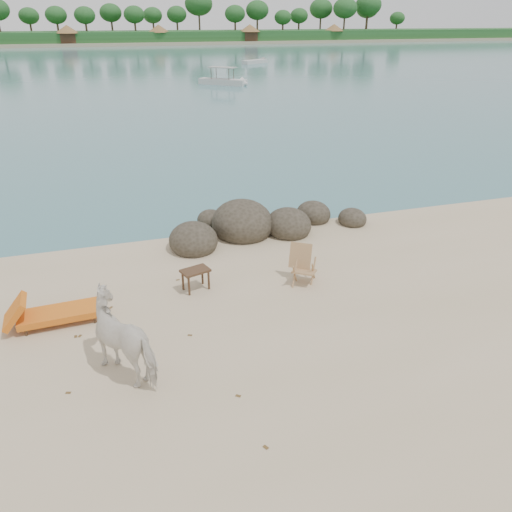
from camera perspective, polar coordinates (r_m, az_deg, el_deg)
The scene contains 11 objects.
water at distance 98.58m, azimuth -17.05°, elevation 20.96°, with size 400.00×400.00×0.00m, color #386671.
far_shore at distance 178.48m, azimuth -17.98°, elevation 22.48°, with size 420.00×90.00×1.40m, color tan.
far_scenery at distance 145.11m, azimuth -17.88°, elevation 23.28°, with size 420.00×18.00×9.50m.
boulders at distance 15.74m, azimuth -0.28°, elevation 3.48°, with size 6.57×3.06×1.44m.
cow at distance 9.78m, azimuth -14.43°, elevation -8.95°, with size 0.84×1.85×1.57m, color white.
side_table at distance 12.53m, azimuth -6.89°, elevation -2.82°, with size 0.68×0.44×0.55m, color #392816, non-canonical shape.
lounge_chair at distance 11.96m, azimuth -21.58°, elevation -5.81°, with size 2.19×0.77×0.66m, color orange, non-canonical shape.
deck_chair at distance 12.71m, azimuth 5.54°, elevation -1.25°, with size 0.62×0.68×0.97m, color #AA8455, non-canonical shape.
boat_mid at distance 54.44m, azimuth -3.88°, elevation 20.46°, with size 5.69×1.28×2.78m, color beige, non-canonical shape.
boat_far at distance 80.53m, azimuth -0.15°, elevation 21.39°, with size 5.35×1.20×0.62m, color beige, non-canonical shape.
dead_leaves at distance 10.71m, azimuth -11.97°, elevation -10.37°, with size 3.50×6.85×0.00m.
Camera 1 is at (-2.52, -8.36, 6.20)m, focal length 35.00 mm.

